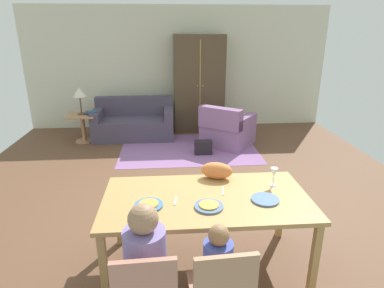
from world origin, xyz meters
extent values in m
cube|color=brown|center=(0.00, 0.45, -0.01)|extent=(6.82, 6.09, 0.02)
cube|color=beige|center=(0.00, 3.54, 1.35)|extent=(6.82, 0.10, 2.70)
cube|color=#B3884C|center=(0.06, -1.48, 0.74)|extent=(1.87, 0.98, 0.04)
cube|color=#B3884C|center=(-0.81, -1.91, 0.36)|extent=(0.06, 0.06, 0.72)
cube|color=#B3884C|center=(0.94, -1.91, 0.36)|extent=(0.06, 0.06, 0.72)
cube|color=#B3884C|center=(-0.81, -1.05, 0.36)|extent=(0.06, 0.06, 0.72)
cube|color=#B3884C|center=(0.94, -1.05, 0.36)|extent=(0.06, 0.06, 0.72)
cylinder|color=teal|center=(-0.45, -1.60, 0.77)|extent=(0.25, 0.25, 0.02)
cylinder|color=gold|center=(-0.45, -1.60, 0.78)|extent=(0.17, 0.17, 0.01)
cylinder|color=slate|center=(0.06, -1.66, 0.77)|extent=(0.25, 0.25, 0.02)
cylinder|color=gold|center=(0.06, -1.66, 0.78)|extent=(0.17, 0.17, 0.01)
cylinder|color=#5474A5|center=(0.58, -1.58, 0.77)|extent=(0.25, 0.25, 0.02)
cylinder|color=silver|center=(0.74, -1.30, 0.76)|extent=(0.06, 0.06, 0.01)
cylinder|color=silver|center=(0.74, -1.30, 0.81)|extent=(0.01, 0.01, 0.09)
cone|color=silver|center=(0.74, -1.30, 0.90)|extent=(0.07, 0.07, 0.09)
cube|color=silver|center=(-0.22, -1.53, 0.76)|extent=(0.04, 0.15, 0.01)
cube|color=silver|center=(0.23, -1.38, 0.76)|extent=(0.04, 0.17, 0.01)
cube|color=#B27560|center=(-0.44, -2.44, 0.66)|extent=(0.42, 0.06, 0.42)
cylinder|color=#8371B4|center=(-0.45, -2.19, 0.68)|extent=(0.30, 0.30, 0.46)
sphere|color=#9D7555|center=(-0.45, -2.19, 1.00)|extent=(0.21, 0.21, 0.21)
cube|color=#A97B5A|center=(0.07, -2.44, 0.66)|extent=(0.42, 0.07, 0.42)
cylinder|color=#4755B2|center=(0.06, -2.19, 0.62)|extent=(0.22, 0.22, 0.33)
sphere|color=#936A45|center=(0.06, -2.19, 0.85)|extent=(0.15, 0.15, 0.15)
ellipsoid|color=orange|center=(0.21, -1.09, 0.84)|extent=(0.35, 0.25, 0.17)
cube|color=#8B5E95|center=(0.13, 1.85, 0.00)|extent=(2.60, 1.80, 0.01)
cube|color=#463F53|center=(-0.98, 2.65, 0.21)|extent=(1.66, 0.84, 0.42)
cube|color=#463F53|center=(-0.98, 2.99, 0.62)|extent=(1.66, 0.20, 0.40)
cube|color=#463F53|center=(-1.72, 2.65, 0.52)|extent=(0.18, 0.84, 0.20)
cube|color=#463F53|center=(-0.25, 2.65, 0.52)|extent=(0.18, 0.84, 0.20)
cube|color=gray|center=(0.93, 2.05, 0.21)|extent=(1.19, 1.18, 0.42)
cube|color=gray|center=(0.72, 1.78, 0.62)|extent=(0.80, 0.68, 0.40)
cube|color=gray|center=(1.19, 1.84, 0.52)|extent=(0.65, 0.78, 0.20)
cube|color=gray|center=(0.66, 2.25, 0.52)|extent=(0.65, 0.78, 0.20)
cube|color=#4A3A27|center=(0.44, 3.15, 1.05)|extent=(1.10, 0.56, 2.10)
cube|color=#BE9141|center=(0.44, 2.87, 1.05)|extent=(0.02, 0.01, 1.89)
sphere|color=#BE9141|center=(0.38, 2.86, 1.05)|extent=(0.04, 0.04, 0.04)
sphere|color=#BE9141|center=(0.50, 2.86, 1.05)|extent=(0.04, 0.04, 0.04)
cube|color=tan|center=(-1.99, 2.45, 0.56)|extent=(0.56, 0.56, 0.03)
cylinder|color=tan|center=(-1.99, 2.45, 0.27)|extent=(0.08, 0.08, 0.55)
cylinder|color=tan|center=(-1.99, 2.45, 0.01)|extent=(0.36, 0.36, 0.03)
cylinder|color=#50392D|center=(-1.99, 2.45, 0.59)|extent=(0.16, 0.16, 0.02)
cylinder|color=#50392D|center=(-1.99, 2.45, 0.77)|extent=(0.02, 0.02, 0.34)
cone|color=beige|center=(-1.99, 2.45, 1.03)|extent=(0.26, 0.26, 0.18)
cube|color=maroon|center=(-1.84, 2.50, 0.59)|extent=(0.22, 0.16, 0.03)
cube|color=#24527A|center=(-1.79, 2.45, 0.62)|extent=(0.22, 0.16, 0.03)
cube|color=black|center=(0.38, 1.55, 0.13)|extent=(0.32, 0.16, 0.26)
camera|label=1|loc=(-0.27, -4.09, 2.20)|focal=30.57mm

